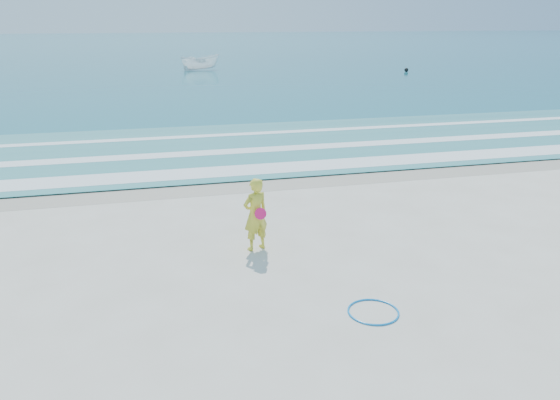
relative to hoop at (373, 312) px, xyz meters
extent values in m
plane|color=silver|center=(-0.98, -0.15, -0.02)|extent=(400.00, 400.00, 0.00)
cube|color=#B2A893|center=(-0.98, 8.85, -0.02)|extent=(400.00, 2.40, 0.00)
cube|color=#19727F|center=(-0.98, 104.85, 0.00)|extent=(400.00, 190.00, 0.04)
cube|color=#59B7AD|center=(-0.98, 13.85, 0.03)|extent=(400.00, 10.00, 0.01)
cube|color=white|center=(-0.98, 10.15, 0.04)|extent=(400.00, 1.40, 0.01)
cube|color=white|center=(-0.98, 13.05, 0.04)|extent=(400.00, 0.90, 0.01)
cube|color=white|center=(-0.98, 16.35, 0.04)|extent=(400.00, 0.60, 0.01)
torus|color=#0B7ED0|center=(0.00, 0.00, 0.00)|extent=(1.10, 1.10, 0.03)
imported|color=white|center=(2.24, 49.30, 0.80)|extent=(4.23, 2.24, 1.55)
sphere|color=black|center=(21.86, 42.47, 0.22)|extent=(0.40, 0.40, 0.40)
imported|color=gold|center=(-1.50, 3.37, 0.85)|extent=(0.74, 0.61, 1.73)
cylinder|color=#ED1561|center=(-1.42, 3.19, 0.92)|extent=(0.27, 0.08, 0.27)
camera|label=1|loc=(-3.83, -8.17, 5.13)|focal=35.00mm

